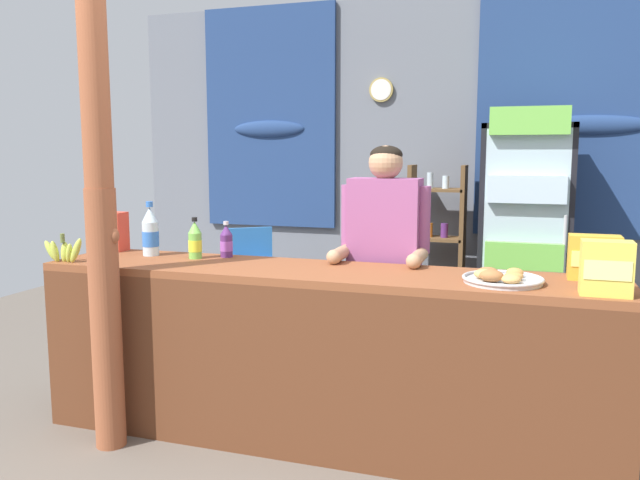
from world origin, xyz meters
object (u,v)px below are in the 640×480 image
(shopkeeper, at_px, (384,248))
(soda_bottle_lime_soda, at_px, (195,241))
(soda_bottle_water, at_px, (150,233))
(bottle_shelf_rack, at_px, (436,244))
(stall_counter, at_px, (313,342))
(drink_fridge, at_px, (525,217))
(snack_box_instant_noodle, at_px, (606,268))
(snack_box_crackers, at_px, (113,231))
(timber_post, at_px, (100,200))
(snack_box_choco_powder, at_px, (594,258))
(soda_bottle_grape_soda, at_px, (226,242))
(pastry_tray, at_px, (502,278))
(banana_bunch, at_px, (63,251))
(plastic_lawn_chair, at_px, (252,272))

(shopkeeper, relative_size, soda_bottle_lime_soda, 6.61)
(soda_bottle_water, bearing_deg, bottle_shelf_rack, 60.02)
(stall_counter, bearing_deg, drink_fridge, 66.32)
(shopkeeper, xyz_separation_m, snack_box_instant_noodle, (1.08, -0.62, 0.06))
(stall_counter, distance_m, shopkeeper, 0.72)
(drink_fridge, bearing_deg, snack_box_crackers, -140.96)
(timber_post, height_order, bottle_shelf_rack, timber_post)
(snack_box_choco_powder, bearing_deg, drink_fridge, 99.14)
(drink_fridge, height_order, soda_bottle_grape_soda, drink_fridge)
(drink_fridge, height_order, soda_bottle_water, drink_fridge)
(timber_post, bearing_deg, pastry_tray, 10.15)
(bottle_shelf_rack, xyz_separation_m, pastry_tray, (0.64, -2.49, 0.21))
(timber_post, distance_m, banana_bunch, 0.53)
(snack_box_crackers, bearing_deg, soda_bottle_grape_soda, 0.07)
(timber_post, relative_size, snack_box_crackers, 11.35)
(soda_bottle_lime_soda, distance_m, snack_box_choco_powder, 2.07)
(drink_fridge, height_order, pastry_tray, drink_fridge)
(soda_bottle_grape_soda, bearing_deg, pastry_tray, -10.00)
(soda_bottle_water, xyz_separation_m, snack_box_choco_powder, (2.37, 0.04, -0.03))
(shopkeeper, relative_size, snack_box_choco_powder, 6.74)
(stall_counter, relative_size, plastic_lawn_chair, 3.44)
(soda_bottle_lime_soda, height_order, pastry_tray, soda_bottle_lime_soda)
(bottle_shelf_rack, height_order, snack_box_instant_noodle, bottle_shelf_rack)
(shopkeeper, height_order, soda_bottle_water, shopkeeper)
(soda_bottle_water, distance_m, soda_bottle_grape_soda, 0.45)
(shopkeeper, height_order, snack_box_choco_powder, shopkeeper)
(bottle_shelf_rack, height_order, plastic_lawn_chair, bottle_shelf_rack)
(drink_fridge, xyz_separation_m, soda_bottle_grape_soda, (-1.61, -1.92, -0.01))
(snack_box_choco_powder, distance_m, snack_box_instant_noodle, 0.34)
(soda_bottle_water, bearing_deg, timber_post, -83.00)
(drink_fridge, relative_size, pastry_tray, 4.99)
(stall_counter, distance_m, plastic_lawn_chair, 2.30)
(soda_bottle_grape_soda, height_order, snack_box_crackers, snack_box_crackers)
(banana_bunch, bearing_deg, pastry_tray, 3.84)
(plastic_lawn_chair, bearing_deg, snack_box_crackers, -96.18)
(bottle_shelf_rack, xyz_separation_m, shopkeeper, (-0.02, -1.99, 0.25))
(shopkeeper, xyz_separation_m, soda_bottle_grape_soda, (-0.87, -0.23, 0.03))
(soda_bottle_water, height_order, snack_box_choco_powder, soda_bottle_water)
(drink_fridge, relative_size, soda_bottle_water, 5.83)
(drink_fridge, relative_size, soda_bottle_grape_soda, 8.90)
(bottle_shelf_rack, height_order, soda_bottle_grape_soda, bottle_shelf_rack)
(snack_box_instant_noodle, bearing_deg, banana_bunch, -179.29)
(drink_fridge, relative_size, plastic_lawn_chair, 2.13)
(soda_bottle_grape_soda, bearing_deg, snack_box_instant_noodle, -11.33)
(soda_bottle_grape_soda, height_order, snack_box_choco_powder, snack_box_choco_powder)
(timber_post, distance_m, soda_bottle_grape_soda, 0.77)
(drink_fridge, relative_size, bottle_shelf_rack, 1.31)
(drink_fridge, xyz_separation_m, snack_box_instant_noodle, (0.33, -2.31, 0.02))
(bottle_shelf_rack, height_order, banana_bunch, bottle_shelf_rack)
(snack_box_crackers, height_order, pastry_tray, snack_box_crackers)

